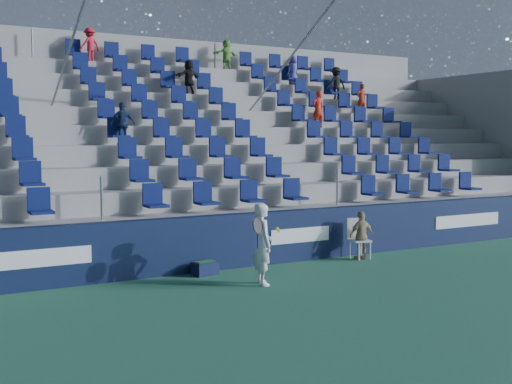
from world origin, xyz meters
TOP-DOWN VIEW (x-y plane):
  - ground at (0.00, 0.00)m, footprint 70.00×70.00m
  - sponsor_wall at (0.00, 3.15)m, footprint 24.00×0.32m
  - grandstand at (-0.01, 8.24)m, footprint 24.00×8.17m
  - tennis_player at (-0.45, 1.38)m, footprint 0.69×0.67m
  - line_judge_chair at (2.91, 2.65)m, footprint 0.50×0.52m
  - line_judge at (2.91, 2.50)m, footprint 0.69×0.31m
  - ball_bin at (-1.07, 2.75)m, footprint 0.57×0.42m

SIDE VIEW (x-z plane):
  - ground at x=0.00m, z-range 0.00..0.00m
  - ball_bin at x=-1.07m, z-range 0.01..0.30m
  - line_judge_chair at x=2.91m, z-range 0.07..1.04m
  - line_judge at x=2.91m, z-range 0.00..1.15m
  - sponsor_wall at x=0.00m, z-range 0.00..1.20m
  - tennis_player at x=-0.45m, z-range 0.00..1.62m
  - grandstand at x=-0.01m, z-range -1.18..5.45m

